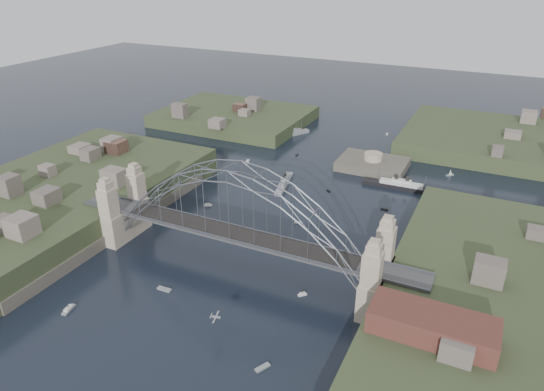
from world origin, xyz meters
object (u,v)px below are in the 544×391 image
(naval_cruiser_far, at_px, (291,134))
(ocean_liner, at_px, (401,186))
(wharf_shed, at_px, (432,325))
(bridge, at_px, (236,218))
(fort_island, at_px, (372,169))
(naval_cruiser_near, at_px, (284,183))

(naval_cruiser_far, xyz_separation_m, ocean_liner, (49.99, -31.27, 0.02))
(wharf_shed, distance_m, ocean_liner, 75.18)
(naval_cruiser_far, height_order, ocean_liner, ocean_liner)
(bridge, height_order, wharf_shed, bridge)
(bridge, relative_size, fort_island, 3.82)
(bridge, height_order, fort_island, bridge)
(fort_island, relative_size, naval_cruiser_far, 1.44)
(naval_cruiser_far, bearing_deg, naval_cruiser_near, -68.94)
(fort_island, relative_size, wharf_shed, 1.10)
(fort_island, height_order, naval_cruiser_near, fort_island)
(ocean_liner, bearing_deg, bridge, -112.61)
(bridge, height_order, naval_cruiser_near, bridge)
(fort_island, bearing_deg, wharf_shed, -69.15)
(fort_island, distance_m, naval_cruiser_far, 42.47)
(wharf_shed, bearing_deg, bridge, 162.35)
(bridge, xyz_separation_m, naval_cruiser_near, (-8.81, 44.91, -11.55))
(fort_island, xyz_separation_m, naval_cruiser_near, (-20.81, -25.09, 1.11))
(fort_island, bearing_deg, bridge, -99.73)
(fort_island, distance_m, wharf_shed, 90.48)
(bridge, bearing_deg, naval_cruiser_near, 101.10)
(bridge, xyz_separation_m, fort_island, (12.00, 70.00, -12.66))
(wharf_shed, height_order, naval_cruiser_far, wharf_shed)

